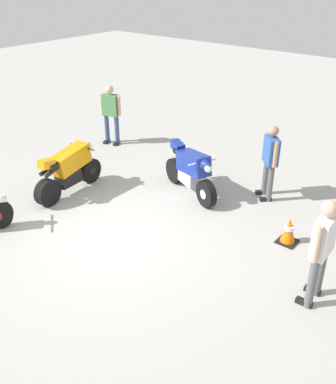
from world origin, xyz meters
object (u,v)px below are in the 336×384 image
at_px(person_in_white_shirt, 322,246).
at_px(traffic_cone, 289,231).
at_px(person_in_blue_shirt, 270,158).
at_px(motorcycle_blue_sportbike, 191,170).
at_px(motorcycle_orange_sportbike, 69,169).
at_px(person_in_green_shirt, 111,111).

distance_m(person_in_white_shirt, traffic_cone, 1.78).
bearing_deg(person_in_white_shirt, person_in_blue_shirt, -51.76).
relative_size(motorcycle_blue_sportbike, traffic_cone, 3.54).
bearing_deg(motorcycle_orange_sportbike, person_in_green_shirt, 22.26).
xyz_separation_m(motorcycle_blue_sportbike, person_in_blue_shirt, (-1.43, -0.93, 0.37)).
relative_size(motorcycle_blue_sportbike, person_in_green_shirt, 1.11).
bearing_deg(person_in_green_shirt, motorcycle_blue_sportbike, 58.99).
xyz_separation_m(person_in_blue_shirt, person_in_white_shirt, (-2.19, 2.59, 0.07)).
relative_size(person_in_green_shirt, person_in_white_shirt, 0.95).
distance_m(motorcycle_blue_sportbike, motorcycle_orange_sportbike, 2.74).
bearing_deg(person_in_green_shirt, person_in_white_shirt, 54.82).
bearing_deg(motorcycle_blue_sportbike, person_in_white_shirt, -2.04).
distance_m(motorcycle_blue_sportbike, person_in_white_shirt, 4.01).
bearing_deg(traffic_cone, person_in_blue_shirt, -49.02).
bearing_deg(person_in_white_shirt, motorcycle_orange_sportbike, -1.55).
xyz_separation_m(motorcycle_orange_sportbike, person_in_white_shirt, (-5.77, -0.04, 0.44)).
bearing_deg(traffic_cone, motorcycle_orange_sportbike, 15.05).
distance_m(motorcycle_blue_sportbike, person_in_blue_shirt, 1.75).
relative_size(motorcycle_blue_sportbike, person_in_white_shirt, 1.05).
relative_size(motorcycle_orange_sportbike, person_in_blue_shirt, 1.16).
height_order(person_in_green_shirt, traffic_cone, person_in_green_shirt).
distance_m(person_in_green_shirt, traffic_cone, 6.46).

